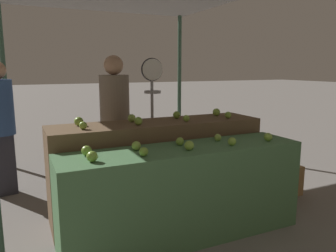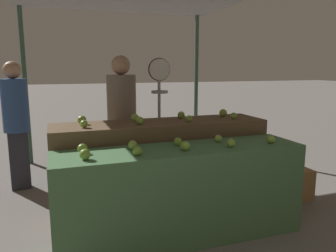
{
  "view_description": "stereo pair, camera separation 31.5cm",
  "coord_description": "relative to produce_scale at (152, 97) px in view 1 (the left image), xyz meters",
  "views": [
    {
      "loc": [
        -1.33,
        -2.52,
        1.56
      ],
      "look_at": [
        -0.03,
        0.3,
        1.0
      ],
      "focal_mm": 35.0,
      "sensor_mm": 36.0,
      "label": 1
    },
    {
      "loc": [
        -1.04,
        -2.63,
        1.56
      ],
      "look_at": [
        -0.03,
        0.3,
        1.0
      ],
      "focal_mm": 35.0,
      "sensor_mm": 36.0,
      "label": 2
    }
  ],
  "objects": [
    {
      "name": "ground_plane",
      "position": [
        -0.15,
        -1.13,
        -1.21
      ],
      "size": [
        60.0,
        60.0,
        0.0
      ],
      "primitive_type": "plane",
      "color": "slate"
    },
    {
      "name": "apple_back_6",
      "position": [
        0.12,
        -0.41,
        -0.17
      ],
      "size": [
        0.08,
        0.08,
        0.08
      ],
      "primitive_type": "sphere",
      "color": "#7AA338",
      "rests_on": "display_counter_back"
    },
    {
      "name": "apple_back_4",
      "position": [
        -0.95,
        -0.43,
        -0.17
      ],
      "size": [
        0.09,
        0.09,
        0.09
      ],
      "primitive_type": "sphere",
      "color": "#7AA338",
      "rests_on": "display_counter_back"
    },
    {
      "name": "apple_back_3",
      "position": [
        0.65,
        -0.64,
        -0.18
      ],
      "size": [
        0.08,
        0.08,
        0.08
      ],
      "primitive_type": "sphere",
      "color": "#7AA338",
      "rests_on": "display_counter_back"
    },
    {
      "name": "apple_front_1",
      "position": [
        -0.58,
        -1.24,
        -0.32
      ],
      "size": [
        0.08,
        0.08,
        0.08
      ],
      "primitive_type": "sphere",
      "color": "#7AA338",
      "rests_on": "display_counter_front"
    },
    {
      "name": "person_vendor_at_scale",
      "position": [
        -0.45,
        0.07,
        -0.23
      ],
      "size": [
        0.46,
        0.46,
        1.7
      ],
      "rotation": [
        0.0,
        0.0,
        3.59
      ],
      "color": "#2D2D38",
      "rests_on": "ground_plane"
    },
    {
      "name": "person_customer_left",
      "position": [
        -1.67,
        0.72,
        -0.26
      ],
      "size": [
        0.36,
        0.36,
        1.64
      ],
      "rotation": [
        0.0,
        0.0,
        3.31
      ],
      "color": "#2D2D38",
      "rests_on": "ground_plane"
    },
    {
      "name": "apple_front_6",
      "position": [
        -0.57,
        -1.03,
        -0.32
      ],
      "size": [
        0.08,
        0.08,
        0.08
      ],
      "primitive_type": "sphere",
      "color": "#8EB247",
      "rests_on": "display_counter_front"
    },
    {
      "name": "apple_front_5",
      "position": [
        -1.0,
        -1.03,
        -0.32
      ],
      "size": [
        0.08,
        0.08,
        0.08
      ],
      "primitive_type": "sphere",
      "color": "#7AA338",
      "rests_on": "display_counter_front"
    },
    {
      "name": "apple_front_4",
      "position": [
        0.71,
        -1.23,
        -0.32
      ],
      "size": [
        0.08,
        0.08,
        0.08
      ],
      "primitive_type": "sphere",
      "color": "#84AD3D",
      "rests_on": "display_counter_front"
    },
    {
      "name": "apple_front_8",
      "position": [
        0.26,
        -1.03,
        -0.32
      ],
      "size": [
        0.07,
        0.07,
        0.07
      ],
      "primitive_type": "sphere",
      "color": "#8EB247",
      "rests_on": "display_counter_front"
    },
    {
      "name": "display_counter_front",
      "position": [
        -0.15,
        -1.13,
        -0.78
      ],
      "size": [
        2.25,
        0.55,
        0.85
      ],
      "primitive_type": "cube",
      "color": "#4C7A4C",
      "rests_on": "ground_plane"
    },
    {
      "name": "apple_front_3",
      "position": [
        0.28,
        -1.24,
        -0.32
      ],
      "size": [
        0.08,
        0.08,
        0.08
      ],
      "primitive_type": "sphere",
      "color": "#84AD3D",
      "rests_on": "display_counter_front"
    },
    {
      "name": "apple_front_7",
      "position": [
        -0.15,
        -1.03,
        -0.32
      ],
      "size": [
        0.08,
        0.08,
        0.08
      ],
      "primitive_type": "sphere",
      "color": "#7AA338",
      "rests_on": "display_counter_front"
    },
    {
      "name": "apple_back_1",
      "position": [
        -0.41,
        -0.64,
        -0.17
      ],
      "size": [
        0.08,
        0.08,
        0.08
      ],
      "primitive_type": "sphere",
      "color": "#7AA338",
      "rests_on": "display_counter_back"
    },
    {
      "name": "apple_back_5",
      "position": [
        -0.41,
        -0.43,
        -0.17
      ],
      "size": [
        0.08,
        0.08,
        0.08
      ],
      "primitive_type": "sphere",
      "color": "#8EB247",
      "rests_on": "display_counter_back"
    },
    {
      "name": "apple_back_0",
      "position": [
        -0.95,
        -0.64,
        -0.18
      ],
      "size": [
        0.07,
        0.07,
        0.07
      ],
      "primitive_type": "sphere",
      "color": "#84AD3D",
      "rests_on": "display_counter_back"
    },
    {
      "name": "wooden_crate_side",
      "position": [
        1.47,
        -0.69,
        -1.03
      ],
      "size": [
        0.37,
        0.37,
        0.37
      ],
      "primitive_type": "cube",
      "color": "#9E7547",
      "rests_on": "ground_plane"
    },
    {
      "name": "produce_scale",
      "position": [
        0.0,
        0.0,
        0.0
      ],
      "size": [
        0.27,
        0.2,
        1.67
      ],
      "color": "#99999E",
      "rests_on": "ground_plane"
    },
    {
      "name": "apple_front_0",
      "position": [
        -1.0,
        -1.23,
        -0.31
      ],
      "size": [
        0.09,
        0.09,
        0.09
      ],
      "primitive_type": "sphere",
      "color": "#7AA338",
      "rests_on": "display_counter_front"
    },
    {
      "name": "display_counter_back",
      "position": [
        -0.15,
        -0.53,
        -0.71
      ],
      "size": [
        2.25,
        0.55,
        1.0
      ],
      "primitive_type": "cube",
      "color": "brown",
      "rests_on": "ground_plane"
    },
    {
      "name": "apple_front_2",
      "position": [
        -0.16,
        -1.23,
        -0.32
      ],
      "size": [
        0.08,
        0.08,
        0.08
      ],
      "primitive_type": "sphere",
      "color": "#84AD3D",
      "rests_on": "display_counter_front"
    },
    {
      "name": "apple_back_2",
      "position": [
        0.12,
        -0.64,
        -0.18
      ],
      "size": [
        0.07,
        0.07,
        0.07
      ],
      "primitive_type": "sphere",
      "color": "#84AD3D",
      "rests_on": "display_counter_back"
    },
    {
      "name": "apple_back_7",
      "position": [
        0.64,
        -0.43,
        -0.17
      ],
      "size": [
        0.09,
        0.09,
        0.09
      ],
      "primitive_type": "sphere",
      "color": "#84AD3D",
      "rests_on": "display_counter_back"
    }
  ]
}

